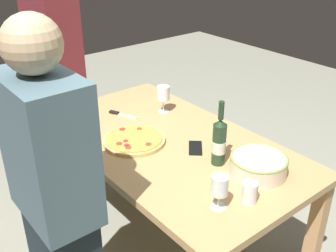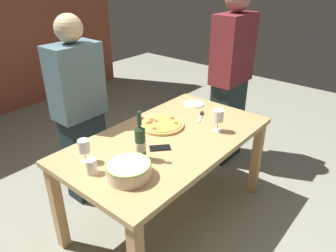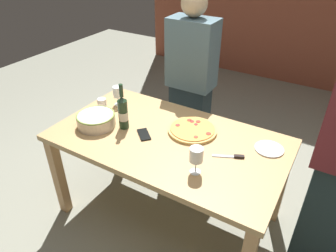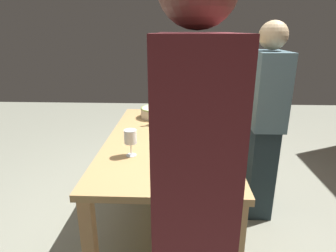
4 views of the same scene
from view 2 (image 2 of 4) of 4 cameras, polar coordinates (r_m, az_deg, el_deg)
ground_plane at (r=2.78m, az=-0.00°, el=-15.69°), size 8.00×8.00×0.00m
dining_table at (r=2.39m, az=-0.00°, el=-4.01°), size 1.60×0.90×0.75m
pizza at (r=2.50m, az=-1.12°, el=0.23°), size 0.35×0.35×0.03m
serving_bowl at (r=1.91m, az=-7.12°, el=-7.78°), size 0.28×0.28×0.09m
wine_bottle at (r=2.04m, az=-5.02°, el=-2.91°), size 0.07×0.07×0.34m
wine_glass_near_pizza at (r=2.08m, az=-14.88°, el=-3.74°), size 0.07×0.07×0.16m
wine_glass_by_bottle at (r=2.41m, az=9.05°, el=1.77°), size 0.08×0.08×0.17m
cup_amber at (r=1.99m, az=-13.62°, el=-7.07°), size 0.07×0.07×0.10m
side_plate at (r=2.92m, az=4.68°, el=4.02°), size 0.19×0.19×0.01m
cell_phone at (r=2.20m, az=-1.47°, el=-3.96°), size 0.15×0.15×0.01m
pizza_knife at (r=2.68m, az=5.95°, el=1.87°), size 0.19×0.10×0.02m
person_host at (r=3.21m, az=11.20°, el=8.29°), size 0.46×0.24×1.75m
person_guest_left at (r=2.71m, az=-15.55°, el=2.27°), size 0.40×0.24×1.59m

